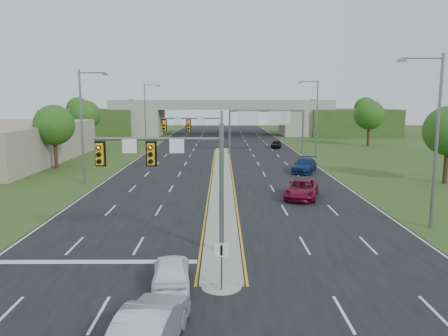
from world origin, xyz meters
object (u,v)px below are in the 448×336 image
at_px(car_white, 171,271).
at_px(car_silver, 150,327).
at_px(sign_gantry, 265,119).
at_px(car_far_c, 276,144).
at_px(signal_mast_far, 201,132).
at_px(signal_mast_near, 177,168).
at_px(overpass, 222,120).
at_px(keep_right_sign, 221,259).
at_px(car_far_b, 305,165).
at_px(car_far_a, 302,189).

relative_size(car_white, car_silver, 0.83).
height_order(sign_gantry, car_far_c, sign_gantry).
height_order(signal_mast_far, sign_gantry, signal_mast_far).
relative_size(signal_mast_near, overpass, 0.09).
bearing_deg(overpass, sign_gantry, -79.21).
height_order(signal_mast_far, keep_right_sign, signal_mast_far).
relative_size(signal_mast_near, car_far_b, 1.30).
height_order(signal_mast_far, car_far_b, signal_mast_far).
distance_m(sign_gantry, car_far_c, 8.82).
height_order(signal_mast_near, sign_gantry, signal_mast_near).
bearing_deg(car_far_a, keep_right_sign, -94.56).
xyz_separation_m(signal_mast_far, sign_gantry, (8.95, 19.99, 0.51)).
height_order(overpass, car_far_c, overpass).
height_order(keep_right_sign, car_silver, keep_right_sign).
xyz_separation_m(car_white, car_far_a, (8.92, 17.44, 0.07)).
relative_size(sign_gantry, car_far_c, 3.00).
xyz_separation_m(signal_mast_near, signal_mast_far, (0.00, 25.00, 0.00)).
bearing_deg(car_white, sign_gantry, -105.76).
xyz_separation_m(keep_right_sign, car_silver, (-2.34, -4.34, -0.70)).
bearing_deg(car_silver, car_far_c, -92.56).
distance_m(keep_right_sign, car_far_c, 57.29).
relative_size(signal_mast_far, car_far_a, 1.29).
xyz_separation_m(car_silver, car_far_c, (11.64, 60.87, -0.14)).
distance_m(car_white, car_far_c, 57.04).
distance_m(car_silver, car_far_a, 24.19).
distance_m(overpass, car_far_b, 54.07).
xyz_separation_m(car_white, car_far_b, (11.65, 30.70, 0.10)).
distance_m(signal_mast_far, car_silver, 34.02).
bearing_deg(car_far_b, overpass, 120.84).
distance_m(signal_mast_far, car_far_c, 29.72).
bearing_deg(keep_right_sign, car_white, 163.47).
xyz_separation_m(sign_gantry, car_silver, (-9.03, -53.79, -4.42)).
relative_size(overpass, car_far_a, 14.77).
relative_size(signal_mast_far, car_far_c, 1.81).
bearing_deg(car_far_c, sign_gantry, -96.43).
xyz_separation_m(car_white, car_far_c, (11.52, 55.87, -0.03)).
bearing_deg(car_far_a, car_far_b, 94.09).
bearing_deg(car_far_c, keep_right_sign, -85.52).
bearing_deg(keep_right_sign, car_silver, -118.36).
bearing_deg(car_far_a, signal_mast_far, 144.02).
distance_m(overpass, car_white, 83.94).
distance_m(sign_gantry, car_far_a, 31.67).
bearing_deg(car_far_b, car_far_c, 111.09).
bearing_deg(signal_mast_far, car_white, -89.92).
height_order(signal_mast_far, overpass, overpass).
xyz_separation_m(keep_right_sign, car_far_a, (6.70, 18.10, -0.74)).
height_order(sign_gantry, overpass, overpass).
xyz_separation_m(overpass, car_silver, (-2.34, -88.87, -2.74)).
relative_size(overpass, car_silver, 16.56).
bearing_deg(signal_mast_near, car_silver, -90.51).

